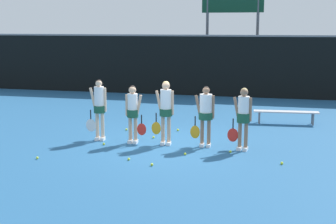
# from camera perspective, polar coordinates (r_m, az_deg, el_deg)

# --- Properties ---
(ground_plane) EXTENTS (140.00, 140.00, 0.00)m
(ground_plane) POSITION_cam_1_polar(r_m,az_deg,el_deg) (13.33, -0.01, -3.99)
(ground_plane) COLOR #235684
(fence_windscreen) EXTENTS (60.00, 0.08, 2.91)m
(fence_windscreen) POSITION_cam_1_polar(r_m,az_deg,el_deg) (22.38, 5.80, 5.66)
(fence_windscreen) COLOR black
(fence_windscreen) RESTS_ON ground_plane
(scoreboard) EXTENTS (3.03, 0.15, 5.42)m
(scoreboard) POSITION_cam_1_polar(r_m,az_deg,el_deg) (23.78, 7.88, 12.38)
(scoreboard) COLOR #515156
(scoreboard) RESTS_ON ground_plane
(bench_courtside) EXTENTS (2.21, 0.54, 0.44)m
(bench_courtside) POSITION_cam_1_polar(r_m,az_deg,el_deg) (16.55, 14.19, -0.09)
(bench_courtside) COLOR #B2B2B7
(bench_courtside) RESTS_ON ground_plane
(player_0) EXTENTS (0.63, 0.33, 1.80)m
(player_0) POSITION_cam_1_polar(r_m,az_deg,el_deg) (13.80, -8.40, 0.84)
(player_0) COLOR beige
(player_0) RESTS_ON ground_plane
(player_1) EXTENTS (0.61, 0.33, 1.67)m
(player_1) POSITION_cam_1_polar(r_m,az_deg,el_deg) (13.35, -4.30, 0.29)
(player_1) COLOR tan
(player_1) RESTS_ON ground_plane
(player_2) EXTENTS (0.63, 0.36, 1.82)m
(player_2) POSITION_cam_1_polar(r_m,az_deg,el_deg) (13.12, -0.29, 0.61)
(player_2) COLOR tan
(player_2) RESTS_ON ground_plane
(player_3) EXTENTS (0.67, 0.39, 1.70)m
(player_3) POSITION_cam_1_polar(r_m,az_deg,el_deg) (12.96, 4.60, 0.11)
(player_3) COLOR #8C664C
(player_3) RESTS_ON ground_plane
(player_4) EXTENTS (0.64, 0.35, 1.71)m
(player_4) POSITION_cam_1_polar(r_m,az_deg,el_deg) (12.70, 9.16, -0.23)
(player_4) COLOR #8C664C
(player_4) RESTS_ON ground_plane
(tennis_ball_0) EXTENTS (0.07, 0.07, 0.07)m
(tennis_ball_0) POSITION_cam_1_polar(r_m,az_deg,el_deg) (12.36, -15.65, -5.40)
(tennis_ball_0) COLOR #CCE033
(tennis_ball_0) RESTS_ON ground_plane
(tennis_ball_1) EXTENTS (0.07, 0.07, 0.07)m
(tennis_ball_1) POSITION_cam_1_polar(r_m,az_deg,el_deg) (14.83, -4.08, -2.39)
(tennis_ball_1) COLOR #CCE033
(tennis_ball_1) RESTS_ON ground_plane
(tennis_ball_2) EXTENTS (0.07, 0.07, 0.07)m
(tennis_ball_2) POSITION_cam_1_polar(r_m,az_deg,el_deg) (15.14, -5.09, -2.13)
(tennis_ball_2) COLOR #CCE033
(tennis_ball_2) RESTS_ON ground_plane
(tennis_ball_3) EXTENTS (0.07, 0.07, 0.07)m
(tennis_ball_3) POSITION_cam_1_polar(r_m,az_deg,el_deg) (15.02, 1.22, -2.20)
(tennis_ball_3) COLOR #CCE033
(tennis_ball_3) RESTS_ON ground_plane
(tennis_ball_4) EXTENTS (0.06, 0.06, 0.06)m
(tennis_ball_4) POSITION_cam_1_polar(r_m,az_deg,el_deg) (11.84, -4.81, -5.75)
(tennis_ball_4) COLOR #CCE033
(tennis_ball_4) RESTS_ON ground_plane
(tennis_ball_5) EXTENTS (0.07, 0.07, 0.07)m
(tennis_ball_5) POSITION_cam_1_polar(r_m,az_deg,el_deg) (13.40, -7.83, -3.87)
(tennis_ball_5) COLOR #CCE033
(tennis_ball_5) RESTS_ON ground_plane
(tennis_ball_6) EXTENTS (0.07, 0.07, 0.07)m
(tennis_ball_6) POSITION_cam_1_polar(r_m,az_deg,el_deg) (14.06, -1.78, -3.09)
(tennis_ball_6) COLOR #CCE033
(tennis_ball_6) RESTS_ON ground_plane
(tennis_ball_7) EXTENTS (0.06, 0.06, 0.06)m
(tennis_ball_7) POSITION_cam_1_polar(r_m,az_deg,el_deg) (12.28, 2.11, -5.13)
(tennis_ball_7) COLOR #CCE033
(tennis_ball_7) RESTS_ON ground_plane
(tennis_ball_8) EXTENTS (0.07, 0.07, 0.07)m
(tennis_ball_8) POSITION_cam_1_polar(r_m,az_deg,el_deg) (11.35, -1.98, -6.42)
(tennis_ball_8) COLOR #CCE033
(tennis_ball_8) RESTS_ON ground_plane
(tennis_ball_9) EXTENTS (0.07, 0.07, 0.07)m
(tennis_ball_9) POSITION_cam_1_polar(r_m,az_deg,el_deg) (11.79, 13.71, -6.08)
(tennis_ball_9) COLOR #CCE033
(tennis_ball_9) RESTS_ON ground_plane
(tennis_ball_10) EXTENTS (0.07, 0.07, 0.07)m
(tennis_ball_10) POSITION_cam_1_polar(r_m,az_deg,el_deg) (12.60, 7.61, -4.80)
(tennis_ball_10) COLOR #CCE033
(tennis_ball_10) RESTS_ON ground_plane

